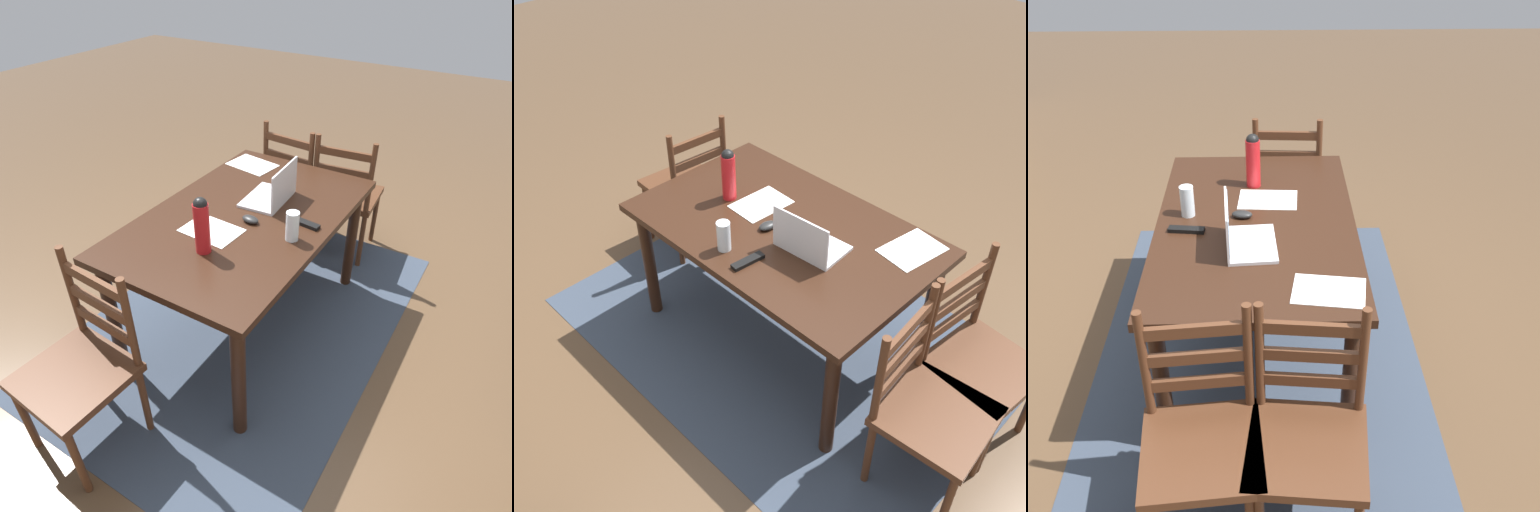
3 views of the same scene
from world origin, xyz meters
TOP-DOWN VIEW (x-y plane):
  - ground_plane at (0.00, 0.00)m, footprint 14.00×14.00m
  - area_rug at (0.00, 0.00)m, footprint 2.48×1.69m
  - dining_table at (0.00, 0.00)m, footprint 1.53×0.96m
  - chair_left_far at (-1.05, 0.19)m, footprint 0.48×0.48m
  - chair_right_near at (1.05, -0.19)m, footprint 0.47×0.47m
  - chair_left_near at (-1.05, -0.20)m, footprint 0.48×0.48m
  - laptop at (-0.22, 0.06)m, footprint 0.33×0.24m
  - water_bottle at (0.39, 0.02)m, footprint 0.08×0.08m
  - drinking_glass at (0.08, 0.33)m, footprint 0.07×0.07m
  - computer_mouse at (0.05, 0.07)m, footprint 0.07×0.11m
  - tv_remote at (-0.08, 0.32)m, footprint 0.06×0.17m
  - paper_stack_left at (0.22, -0.06)m, footprint 0.23×0.31m
  - paper_stack_right at (-0.57, -0.30)m, footprint 0.25×0.32m

SIDE VIEW (x-z plane):
  - ground_plane at x=0.00m, z-range 0.00..0.00m
  - area_rug at x=0.00m, z-range 0.00..0.01m
  - chair_left_far at x=-1.05m, z-range -0.01..0.94m
  - chair_right_near at x=1.05m, z-range -0.01..0.94m
  - chair_left_near at x=-1.05m, z-range -0.01..0.94m
  - dining_table at x=0.00m, z-range 0.29..1.07m
  - paper_stack_left at x=0.22m, z-range 0.78..0.78m
  - paper_stack_right at x=-0.57m, z-range 0.78..0.78m
  - tv_remote at x=-0.08m, z-range 0.78..0.80m
  - computer_mouse at x=0.05m, z-range 0.78..0.81m
  - laptop at x=-0.22m, z-range 0.72..0.95m
  - drinking_glass at x=0.08m, z-range 0.78..0.93m
  - water_bottle at x=0.39m, z-range 0.78..1.07m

